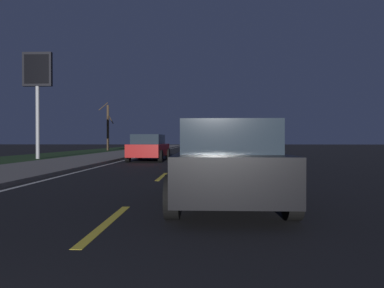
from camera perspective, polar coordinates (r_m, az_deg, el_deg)
ground at (r=27.21m, az=-0.83°, el=-1.91°), size 144.00×144.00×0.00m
sidewalk_shoulder at (r=28.09m, az=-12.53°, el=-1.72°), size 108.00×4.00×0.12m
grass_verge at (r=29.75m, az=-21.89°, el=-1.73°), size 108.00×6.00×0.01m
lane_markings at (r=29.97m, az=-5.37°, el=-1.67°), size 108.51×3.54×0.01m
pickup_truck at (r=13.60m, az=3.56°, el=-0.31°), size 5.43×2.30×1.87m
sedan_white at (r=20.23m, az=3.64°, el=-0.56°), size 4.44×2.09×1.54m
sedan_blue at (r=27.47m, az=3.14°, el=-0.25°), size 4.45×2.10×1.54m
sedan_black at (r=6.58m, az=5.77°, el=-3.03°), size 4.41×2.03×1.54m
sedan_red at (r=20.10m, az=-7.23°, el=-0.57°), size 4.45×2.10×1.54m
gas_price_sign at (r=24.41m, az=-24.60°, el=9.96°), size 0.27×1.90×6.90m
bare_tree_far at (r=41.45m, az=-14.00°, el=2.85°), size 1.27×1.58×5.71m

